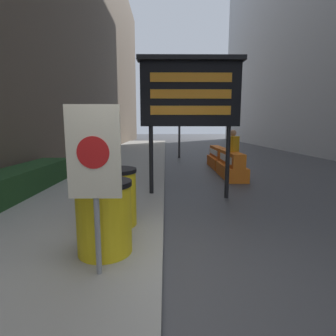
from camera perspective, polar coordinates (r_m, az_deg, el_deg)
The scene contains 11 objects.
ground_plane at distance 3.26m, azimuth -1.22°, elevation -22.81°, with size 120.00×120.00×0.00m, color #3F3F42.
hedge_strip at distance 6.71m, azimuth -32.42°, elevation -3.58°, with size 0.90×5.87×0.60m.
barrel_drum_foreground at distance 3.46m, azimuth -13.70°, elevation -10.29°, with size 0.71×0.71×0.93m.
barrel_drum_middle at distance 4.36m, azimuth -11.44°, elevation -6.17°, with size 0.71×0.71×0.93m.
warning_sign at distance 2.78m, azimuth -15.77°, elevation 0.81°, with size 0.55×0.08×1.81m.
message_board at distance 6.25m, azimuth 4.89°, elevation 15.71°, with size 2.40×0.36×3.27m.
jersey_barrier_orange_near at distance 9.16m, azimuth 13.58°, elevation 0.39°, with size 0.65×2.06×0.89m.
jersey_barrier_orange_far at distance 11.38m, azimuth 10.79°, elevation 2.09°, with size 0.61×2.04×0.88m.
traffic_cone_near at distance 12.03m, azimuth 12.84°, elevation 1.93°, with size 0.33×0.33×0.60m.
traffic_light_near_curb at distance 14.58m, azimuth 2.54°, elevation 13.50°, with size 0.28×0.44×3.96m.
pedestrian_worker at distance 9.11m, azimuth 13.88°, elevation 3.91°, with size 0.48×0.48×1.62m.
Camera 1 is at (0.04, -2.77, 1.71)m, focal length 28.00 mm.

